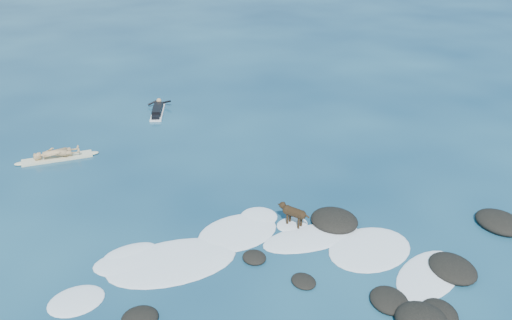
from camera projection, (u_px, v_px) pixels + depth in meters
ground at (284, 244)px, 17.85m from camera, size 160.00×160.00×0.00m
reef_rocks at (370, 272)px, 16.37m from camera, size 14.50×6.59×0.57m
breaking_foam at (249, 253)px, 17.41m from camera, size 11.25×7.64×0.12m
standing_surfer_rig at (55, 143)px, 23.06m from camera, size 3.31×1.17×1.90m
paddling_surfer_rig at (158, 110)px, 28.08m from camera, size 1.83×2.51×0.47m
dog at (293, 212)px, 18.60m from camera, size 0.60×1.20×0.79m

